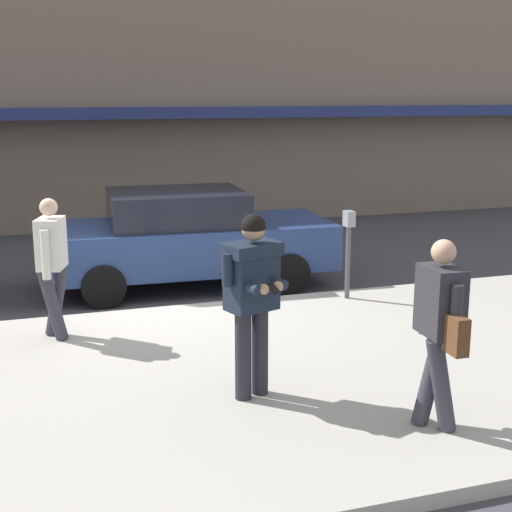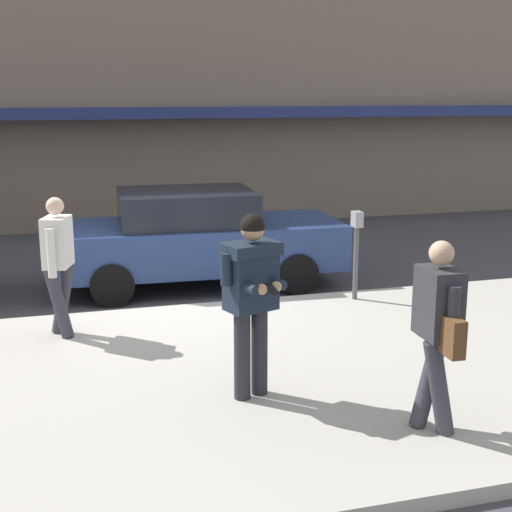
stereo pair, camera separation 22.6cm
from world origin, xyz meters
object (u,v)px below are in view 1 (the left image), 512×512
object	(u,v)px
pedestrian_with_bag	(440,324)
parked_sedan_mid	(186,238)
pedestrian_in_light_coat	(52,259)
man_texting_on_phone	(252,286)
parking_meter	(348,242)

from	to	relation	value
pedestrian_with_bag	parked_sedan_mid	bearing A→B (deg)	99.28
parked_sedan_mid	pedestrian_in_light_coat	world-z (taller)	pedestrian_in_light_coat
parked_sedan_mid	pedestrian_with_bag	xyz separation A→B (m)	(0.95, -5.82, 0.32)
man_texting_on_phone	pedestrian_in_light_coat	world-z (taller)	man_texting_on_phone
parking_meter	man_texting_on_phone	bearing A→B (deg)	-129.32
pedestrian_with_bag	pedestrian_in_light_coat	bearing A→B (deg)	131.20
pedestrian_with_bag	parking_meter	xyz separation A→B (m)	(0.99, 3.97, -0.14)
parked_sedan_mid	parking_meter	distance (m)	2.69
parked_sedan_mid	parking_meter	xyz separation A→B (m)	(1.95, -1.86, 0.18)
pedestrian_in_light_coat	parking_meter	size ratio (longest dim) A/B	1.34
man_texting_on_phone	parking_meter	world-z (taller)	man_texting_on_phone
parked_sedan_mid	pedestrian_in_light_coat	distance (m)	3.16
pedestrian_in_light_coat	parking_meter	world-z (taller)	pedestrian_in_light_coat
parked_sedan_mid	parking_meter	world-z (taller)	parked_sedan_mid
man_texting_on_phone	pedestrian_with_bag	world-z (taller)	man_texting_on_phone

